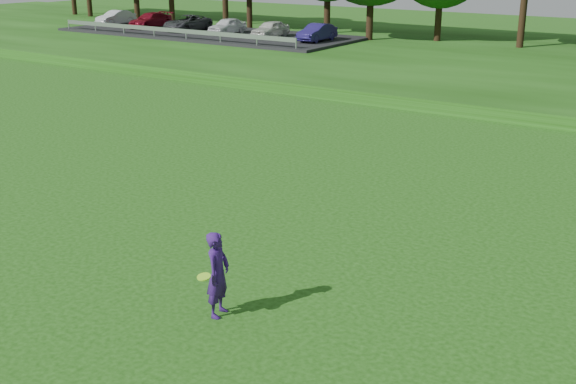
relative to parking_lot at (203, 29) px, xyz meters
The scene contains 5 objects.
ground 40.84m from the parking_lot, 53.52° to the right, with size 140.00×140.00×0.00m, color #18430C.
berm 24.31m from the parking_lot, ahead, with size 130.00×30.00×0.60m, color #18430C.
walking_path 27.47m from the parking_lot, 27.85° to the right, with size 130.00×1.60×0.04m, color gray.
parking_lot is the anchor object (origin of this frame).
woman 44.23m from the parking_lot, 49.45° to the right, with size 0.57×0.92×1.79m.
Camera 1 is at (12.89, -10.83, 7.06)m, focal length 45.00 mm.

